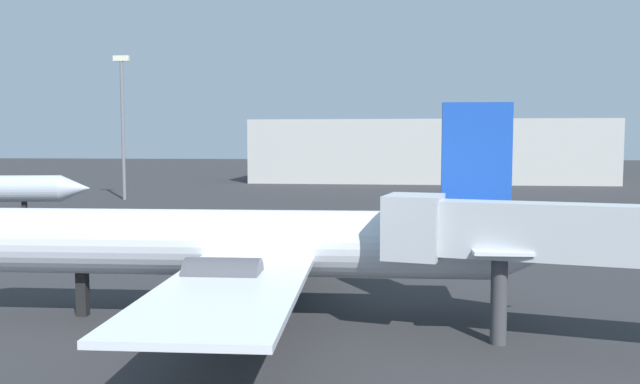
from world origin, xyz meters
The scene contains 4 objects.
airplane_at_gate centered at (-7.99, 17.21, 3.77)m, with size 32.06×29.35×10.57m.
jet_bridge centered at (7.92, 13.71, 4.86)m, with size 20.40×6.42×6.38m.
light_mast_left centered at (-41.07, 79.12, 11.98)m, with size 2.40×0.50×21.40m.
terminal_building centered at (6.26, 128.23, 6.63)m, with size 74.57×21.13×13.27m, color #B7B7B2.
Camera 1 is at (-0.84, -13.36, 8.75)m, focal length 36.17 mm.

